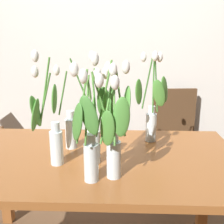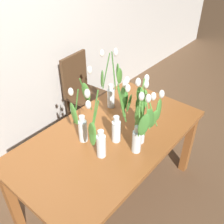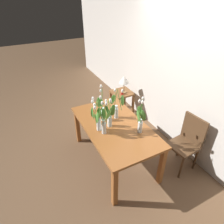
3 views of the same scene
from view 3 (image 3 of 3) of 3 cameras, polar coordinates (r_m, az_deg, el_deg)
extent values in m
plane|color=brown|center=(3.57, 0.68, -13.34)|extent=(18.00, 18.00, 0.00)
cube|color=beige|center=(3.48, 19.81, 10.31)|extent=(9.00, 0.10, 2.70)
cube|color=brown|center=(3.09, 0.76, -4.10)|extent=(1.60, 0.90, 0.04)
cube|color=brown|center=(3.75, -9.93, -4.11)|extent=(0.07, 0.07, 0.70)
cube|color=brown|center=(2.77, 0.75, -20.94)|extent=(0.07, 0.07, 0.70)
cube|color=brown|center=(3.98, 0.69, -1.05)|extent=(0.07, 0.07, 0.70)
cube|color=brown|center=(3.08, 14.16, -14.93)|extent=(0.07, 0.07, 0.70)
cylinder|color=silver|center=(3.19, 1.22, -0.28)|extent=(0.07, 0.07, 0.18)
cylinder|color=silver|center=(3.13, 1.24, 1.47)|extent=(0.04, 0.04, 0.05)
cylinder|color=silver|center=(3.21, 1.21, -0.73)|extent=(0.06, 0.06, 0.11)
cylinder|color=#3D752D|center=(3.00, 2.14, 3.61)|extent=(0.12, 0.03, 0.33)
ellipsoid|color=white|center=(2.88, 3.01, 6.08)|extent=(0.04, 0.04, 0.06)
ellipsoid|color=#4C8E38|center=(2.99, 3.06, 3.38)|extent=(0.06, 0.07, 0.17)
cylinder|color=#3D752D|center=(3.10, 1.02, 3.84)|extent=(0.07, 0.02, 0.26)
ellipsoid|color=white|center=(3.06, 0.85, 6.27)|extent=(0.04, 0.04, 0.06)
ellipsoid|color=#4C8E38|center=(3.14, 0.27, 3.68)|extent=(0.03, 0.11, 0.18)
cylinder|color=silver|center=(3.14, -2.59, -0.98)|extent=(0.07, 0.07, 0.18)
cylinder|color=silver|center=(3.08, -2.65, 0.80)|extent=(0.04, 0.04, 0.05)
cylinder|color=silver|center=(3.16, -2.58, -1.43)|extent=(0.06, 0.06, 0.11)
cylinder|color=#478433|center=(3.04, -2.98, 3.44)|extent=(0.08, 0.02, 0.28)
ellipsoid|color=white|center=(3.01, -3.28, 6.15)|extent=(0.04, 0.04, 0.06)
ellipsoid|color=#4C8E38|center=(3.11, -3.66, 2.58)|extent=(0.06, 0.09, 0.18)
cylinder|color=#478433|center=(3.03, -2.92, 4.05)|extent=(0.08, 0.03, 0.35)
ellipsoid|color=white|center=(2.98, -3.17, 7.42)|extent=(0.04, 0.04, 0.06)
ellipsoid|color=#4C8E38|center=(3.10, -3.54, 2.90)|extent=(0.06, 0.11, 0.18)
cylinder|color=silver|center=(2.87, -2.35, -4.65)|extent=(0.07, 0.07, 0.18)
cylinder|color=silver|center=(2.80, -2.40, -2.79)|extent=(0.04, 0.04, 0.05)
cylinder|color=silver|center=(2.89, -2.33, -5.12)|extent=(0.06, 0.06, 0.11)
cylinder|color=#56933D|center=(2.70, -1.99, -0.38)|extent=(0.05, 0.03, 0.32)
ellipsoid|color=white|center=(2.60, -1.68, 2.38)|extent=(0.04, 0.04, 0.06)
ellipsoid|color=#4C8E38|center=(2.70, -0.93, -0.67)|extent=(0.06, 0.12, 0.18)
cylinder|color=#56933D|center=(2.73, -3.81, -0.49)|extent=(0.06, 0.10, 0.27)
ellipsoid|color=white|center=(2.66, -5.10, 2.04)|extent=(0.04, 0.04, 0.06)
ellipsoid|color=#4C8E38|center=(2.74, -4.66, -1.86)|extent=(0.08, 0.08, 0.18)
cylinder|color=#56933D|center=(2.70, -3.75, -0.93)|extent=(0.02, 0.12, 0.26)
ellipsoid|color=white|center=(2.60, -5.03, 1.22)|extent=(0.04, 0.04, 0.06)
ellipsoid|color=#4C8E38|center=(2.67, -4.24, -1.61)|extent=(0.08, 0.03, 0.17)
cylinder|color=#56933D|center=(2.74, -2.91, 0.64)|extent=(0.08, 0.01, 0.35)
ellipsoid|color=white|center=(2.68, -3.36, 4.23)|extent=(0.04, 0.04, 0.06)
ellipsoid|color=#4C8E38|center=(2.80, -3.76, -0.21)|extent=(0.02, 0.08, 0.17)
cylinder|color=silver|center=(2.92, 8.12, -4.34)|extent=(0.07, 0.07, 0.18)
cylinder|color=silver|center=(2.85, 8.29, -2.50)|extent=(0.04, 0.04, 0.05)
cylinder|color=silver|center=(2.94, 8.07, -4.80)|extent=(0.06, 0.06, 0.11)
cylinder|color=#3D752D|center=(2.74, 8.53, -0.04)|extent=(0.03, 0.03, 0.33)
ellipsoid|color=white|center=(2.64, 8.81, 2.80)|extent=(0.04, 0.04, 0.06)
ellipsoid|color=#4C8E38|center=(2.72, 9.03, -1.06)|extent=(0.08, 0.09, 0.18)
cylinder|color=#3D752D|center=(2.74, 8.06, 0.12)|extent=(0.01, 0.05, 0.34)
ellipsoid|color=white|center=(2.64, 7.98, 3.10)|extent=(0.04, 0.04, 0.06)
ellipsoid|color=#4C8E38|center=(2.72, 7.64, -1.15)|extent=(0.11, 0.04, 0.18)
cylinder|color=#3D752D|center=(2.79, 8.61, 0.64)|extent=(0.06, 0.05, 0.33)
ellipsoid|color=white|center=(2.74, 8.93, 3.89)|extent=(0.04, 0.04, 0.06)
ellipsoid|color=#4C8E38|center=(2.86, 8.01, 0.28)|extent=(0.07, 0.09, 0.18)
cylinder|color=silver|center=(2.94, -3.85, -3.75)|extent=(0.07, 0.07, 0.18)
cylinder|color=silver|center=(2.87, -3.94, -1.92)|extent=(0.04, 0.04, 0.05)
cylinder|color=silver|center=(2.95, -3.83, -4.22)|extent=(0.06, 0.06, 0.11)
cylinder|color=#56933D|center=(2.78, -4.87, 0.38)|extent=(0.02, 0.07, 0.29)
ellipsoid|color=white|center=(2.70, -5.68, 2.95)|extent=(0.04, 0.04, 0.06)
ellipsoid|color=#427F33|center=(2.76, -5.59, -0.18)|extent=(0.12, 0.04, 0.18)
cylinder|color=#56933D|center=(2.75, -3.37, 0.16)|extent=(0.10, 0.03, 0.30)
ellipsoid|color=white|center=(2.63, -2.86, 2.60)|extent=(0.04, 0.04, 0.06)
ellipsoid|color=#427F33|center=(2.75, -2.36, -0.53)|extent=(0.05, 0.07, 0.17)
cylinder|color=#56933D|center=(2.80, -4.80, 0.88)|extent=(0.06, 0.05, 0.32)
ellipsoid|color=white|center=(2.73, -5.55, 3.88)|extent=(0.04, 0.04, 0.06)
ellipsoid|color=#427F33|center=(2.82, -5.76, -0.13)|extent=(0.09, 0.08, 0.18)
cylinder|color=silver|center=(3.00, -0.68, -2.72)|extent=(0.07, 0.07, 0.18)
cylinder|color=silver|center=(2.94, -0.69, -0.90)|extent=(0.04, 0.04, 0.05)
cylinder|color=silver|center=(3.02, -0.68, -3.18)|extent=(0.06, 0.06, 0.11)
cylinder|color=#478433|center=(2.84, -1.25, 0.99)|extent=(0.04, 0.07, 0.28)
ellipsoid|color=white|center=(2.74, -1.73, 3.19)|extent=(0.04, 0.04, 0.06)
ellipsoid|color=#427F33|center=(2.79, -1.35, 0.48)|extent=(0.08, 0.08, 0.18)
cylinder|color=#478433|center=(2.82, -0.58, 1.07)|extent=(0.08, 0.03, 0.30)
ellipsoid|color=white|center=(2.71, -0.48, 3.40)|extent=(0.04, 0.04, 0.06)
ellipsoid|color=#427F33|center=(2.80, 0.12, 0.20)|extent=(0.07, 0.08, 0.17)
cylinder|color=#478433|center=(2.83, -0.55, 0.94)|extent=(0.07, 0.02, 0.28)
ellipsoid|color=white|center=(2.73, -0.44, 3.10)|extent=(0.04, 0.04, 0.06)
ellipsoid|color=#427F33|center=(2.80, 0.18, 0.75)|extent=(0.07, 0.09, 0.18)
cube|color=#4C331E|center=(3.34, 19.81, -9.18)|extent=(0.44, 0.44, 0.04)
cylinder|color=#4C331E|center=(3.32, 19.35, -14.95)|extent=(0.04, 0.04, 0.43)
cylinder|color=#4C331E|center=(3.46, 15.08, -11.69)|extent=(0.04, 0.04, 0.43)
cylinder|color=#4C331E|center=(3.54, 22.99, -12.35)|extent=(0.04, 0.04, 0.43)
cylinder|color=#4C331E|center=(3.67, 18.83, -9.42)|extent=(0.04, 0.04, 0.43)
cube|color=#4C331E|center=(3.31, 22.62, -4.68)|extent=(0.40, 0.07, 0.46)
cube|color=brown|center=(4.45, 2.90, 5.61)|extent=(0.44, 0.44, 0.04)
cube|color=brown|center=(4.65, -0.39, 3.08)|extent=(0.04, 0.04, 0.51)
cube|color=brown|center=(4.37, 1.87, 0.86)|extent=(0.04, 0.04, 0.51)
cube|color=brown|center=(4.81, 3.65, 4.11)|extent=(0.04, 0.04, 0.51)
cube|color=brown|center=(4.54, 6.08, 2.03)|extent=(0.04, 0.04, 0.51)
cylinder|color=olive|center=(4.42, 3.41, 5.74)|extent=(0.12, 0.12, 0.02)
cylinder|color=olive|center=(4.36, 3.47, 7.13)|extent=(0.02, 0.02, 0.22)
cone|color=silver|center=(4.29, 3.55, 9.41)|extent=(0.22, 0.22, 0.16)
cylinder|color=#B72D23|center=(4.32, 2.91, 5.53)|extent=(0.06, 0.06, 0.07)
camera|label=1|loc=(2.37, -29.01, -1.89)|focal=43.86mm
camera|label=2|loc=(3.39, -26.48, 21.57)|focal=41.27mm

